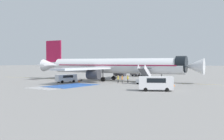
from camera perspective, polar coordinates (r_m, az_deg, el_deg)
The scene contains 21 objects.
ground_plane at distance 66.80m, azimuth 1.14°, elevation -2.37°, with size 600.00×600.00×0.00m, color gray.
apron_leadline_yellow at distance 66.40m, azimuth 0.53°, elevation -2.39°, with size 0.20×79.06×0.01m, color gold.
apron_stand_patch_blue at distance 53.92m, azimuth -8.81°, elevation -3.38°, with size 6.68×10.91×0.01m, color #2856A8.
apron_walkway_bar_0 at distance 51.90m, azimuth -16.86°, elevation -3.63°, with size 0.44×3.60×0.01m, color silver.
apron_walkway_bar_1 at distance 50.98m, azimuth -16.01°, elevation -3.72°, with size 0.44×3.60×0.01m, color silver.
apron_walkway_bar_2 at distance 50.07m, azimuth -15.12°, elevation -3.81°, with size 0.44×3.60×0.01m, color silver.
apron_walkway_bar_3 at distance 49.17m, azimuth -14.20°, elevation -3.90°, with size 0.44×3.60×0.01m, color silver.
apron_walkway_bar_4 at distance 48.29m, azimuth -13.25°, elevation -4.00°, with size 0.44×3.60×0.01m, color silver.
apron_walkway_bar_5 at distance 47.42m, azimuth -12.26°, elevation -4.10°, with size 0.44×3.60×0.01m, color silver.
airliner at distance 66.54m, azimuth 0.01°, elevation 0.88°, with size 44.88×34.48×10.92m.
boarding_stairs_forward at distance 58.48m, azimuth 7.07°, elevation -1.97°, with size 2.76×5.42×4.26m.
fuel_tanker at distance 91.19m, azimuth 6.16°, elevation -0.17°, with size 3.18×10.97×3.48m.
service_van_0 at distance 43.96m, azimuth 9.53°, elevation -2.69°, with size 5.86×4.43×2.39m.
service_van_1 at distance 62.02m, azimuth -9.96°, elevation -1.66°, with size 3.13×5.15×1.88m.
baggage_cart at distance 67.59m, azimuth -7.65°, elevation -2.12°, with size 2.67×3.00×0.87m.
ground_crew_0 at distance 59.94m, azimuth 3.46°, elevation -1.85°, with size 0.47×0.47×1.79m.
ground_crew_1 at distance 59.11m, azimuth 2.23°, elevation -1.91°, with size 0.43×0.49×1.78m.
ground_crew_2 at distance 59.83m, azimuth 1.32°, elevation -1.89°, with size 0.46×0.47×1.73m.
traffic_cone_0 at distance 68.71m, azimuth -11.65°, elevation -2.07°, with size 0.48×0.48×0.54m.
traffic_cone_1 at distance 64.01m, azimuth -7.20°, elevation -2.32°, with size 0.49×0.49×0.54m.
traffic_cone_2 at distance 53.08m, azimuth 13.32°, elevation -3.21°, with size 0.45×0.45×0.50m.
Camera 1 is at (36.10, -56.01, 4.81)m, focal length 42.00 mm.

